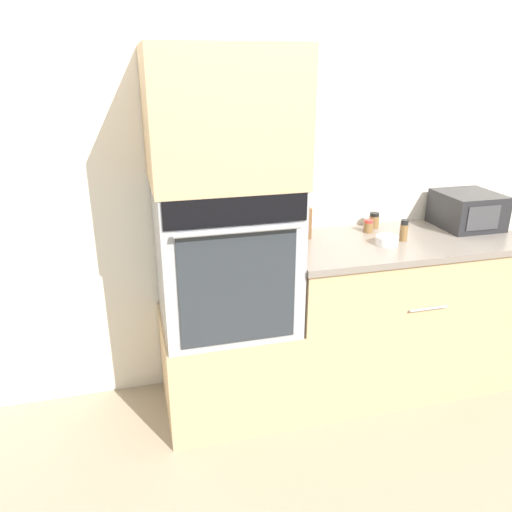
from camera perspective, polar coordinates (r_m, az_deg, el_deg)
name	(u,v)px	position (r m, az deg, el deg)	size (l,w,h in m)	color
ground_plane	(303,428)	(2.83, 5.39, -19.00)	(12.00, 12.00, 0.00)	gray
wall_back	(272,173)	(2.82, 1.88, 9.45)	(8.00, 0.05, 2.50)	silver
oven_cabinet_base	(227,363)	(2.82, -3.28, -12.16)	(0.69, 0.60, 0.54)	tan
wall_oven	(225,255)	(2.53, -3.56, 0.16)	(0.66, 0.64, 0.75)	#9EA0A5
oven_cabinet_upper	(222,116)	(2.37, -3.96, 15.68)	(0.69, 0.60, 0.61)	tan
counter_unit	(395,312)	(3.06, 15.61, -6.16)	(1.35, 0.63, 0.92)	tan
microwave	(467,210)	(3.19, 23.00, 4.87)	(0.33, 0.34, 0.20)	#232326
knife_block	(298,222)	(2.77, 4.87, 3.92)	(0.12, 0.12, 0.22)	brown
bowl	(387,240)	(2.76, 14.73, 1.75)	(0.12, 0.12, 0.05)	white
condiment_jar_near	(374,220)	(3.02, 13.34, 3.98)	(0.06, 0.06, 0.09)	brown
condiment_jar_mid	(404,231)	(2.83, 16.54, 2.80)	(0.04, 0.04, 0.12)	brown
condiment_jar_far	(368,226)	(2.93, 12.72, 3.35)	(0.06, 0.06, 0.07)	brown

